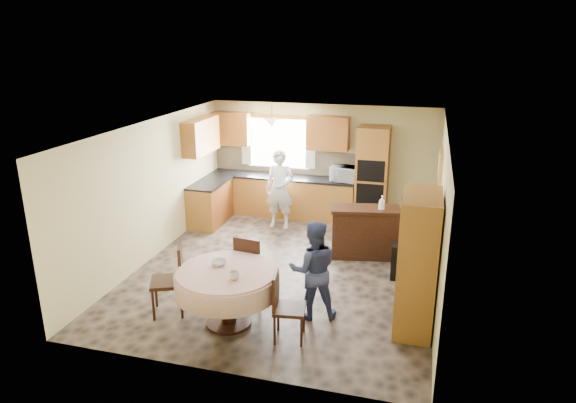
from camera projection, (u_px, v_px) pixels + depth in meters
The scene contains 36 objects.
floor at pixel (286, 269), 9.00m from camera, with size 5.00×6.00×0.01m, color brown.
ceiling at pixel (286, 127), 8.23m from camera, with size 5.00×6.00×0.01m, color white.
wall_back at pixel (322, 161), 11.37m from camera, with size 5.00×0.02×2.50m, color #C8BD80.
wall_front at pixel (215, 279), 5.87m from camera, with size 5.00×0.02×2.50m, color #C8BD80.
wall_left at pixel (152, 190), 9.25m from camera, with size 0.02×6.00×2.50m, color #C8BD80.
wall_right at pixel (440, 214), 7.99m from camera, with size 0.02×6.00×2.50m, color #C8BD80.
window at pixel (278, 143), 11.49m from camera, with size 1.40×0.03×1.10m, color white.
curtain_left at pixel (246, 140), 11.62m from camera, with size 0.22×0.02×1.15m, color white.
curtain_right at pixel (311, 143), 11.24m from camera, with size 0.22×0.02×1.15m, color white.
base_cab_back at pixel (282, 196), 11.56m from camera, with size 3.30×0.60×0.88m, color #C38B34.
counter_back at pixel (282, 177), 11.41m from camera, with size 3.30×0.64×0.04m, color black.
base_cab_left at pixel (210, 204), 11.07m from camera, with size 0.60×1.20×0.88m, color #C38B34.
counter_left at pixel (209, 183), 10.93m from camera, with size 0.64×1.20×0.04m, color black.
backsplash at pixel (285, 162), 11.59m from camera, with size 3.30×0.02×0.55m, color #C2AD88.
wall_cab_left at pixel (232, 128), 11.53m from camera, with size 0.85×0.33×0.72m, color #AA6E2A.
wall_cab_right at pixel (328, 133), 10.97m from camera, with size 0.90×0.33×0.72m, color #AA6E2A.
wall_cab_side at pixel (201, 136), 10.65m from camera, with size 0.33×1.20×0.72m, color #AA6E2A.
oven_tower at pixel (372, 176), 10.85m from camera, with size 0.66×0.62×2.12m, color #C38B34.
oven_upper at pixel (371, 171), 10.50m from camera, with size 0.56×0.01×0.45m, color black.
oven_lower at pixel (370, 194), 10.66m from camera, with size 0.56×0.01×0.45m, color black.
pendant at pixel (272, 123), 10.89m from camera, with size 0.36×0.36×0.18m, color beige.
sideboard at pixel (364, 234), 9.39m from camera, with size 1.24×0.51×0.89m, color #3E2111.
space_heater at pixel (404, 261), 8.57m from camera, with size 0.44×0.31×0.61m, color black.
cupboard at pixel (417, 263), 6.96m from camera, with size 0.51×1.01×1.93m, color #C38B34.
dining_table at pixel (227, 283), 7.10m from camera, with size 1.45×1.45×0.83m.
chair_left at pixel (173, 276), 7.43m from camera, with size 0.61×0.61×1.07m.
chair_back at pixel (251, 264), 7.83m from camera, with size 0.50×0.50×1.04m.
chair_right at pixel (284, 303), 6.80m from camera, with size 0.47×0.47×0.96m.
framed_picture at pixel (440, 165), 8.75m from camera, with size 0.06×0.61×0.51m.
microwave at pixel (345, 174), 10.95m from camera, with size 0.59×0.40×0.33m, color silver.
person_sink at pixel (280, 189), 10.73m from camera, with size 0.61×0.40×1.67m, color silver.
person_dining at pixel (313, 270), 7.29m from camera, with size 0.71×0.56×1.47m, color #38447A.
bowl_sideboard at pixel (351, 208), 9.31m from camera, with size 0.23×0.23×0.06m, color #B2B2B2.
bottle_sideboard at pixel (382, 204), 9.13m from camera, with size 0.12×0.12×0.31m, color silver.
cup_table at pixel (234, 275), 6.78m from camera, with size 0.14×0.14×0.11m, color #B2B2B2.
bowl_table at pixel (219, 263), 7.21m from camera, with size 0.21×0.21×0.07m, color #B2B2B2.
Camera 1 is at (2.21, -7.89, 3.92)m, focal length 32.00 mm.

